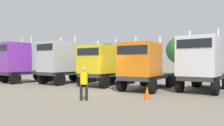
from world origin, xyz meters
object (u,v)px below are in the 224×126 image
object	(u,v)px
semi_truck_silver	(61,62)
semi_truck_orange	(144,66)
semi_truck_purple	(20,62)
semi_truck_yellow	(102,65)
visitor_in_hivis	(84,81)
traffic_cone_near	(147,93)
semi_truck_white	(201,64)

from	to	relation	value
semi_truck_silver	semi_truck_orange	distance (m)	8.44
semi_truck_purple	semi_truck_yellow	size ratio (longest dim) A/B	1.06
semi_truck_yellow	visitor_in_hivis	bearing A→B (deg)	27.62
semi_truck_silver	traffic_cone_near	size ratio (longest dim) A/B	8.80
semi_truck_yellow	semi_truck_silver	bearing A→B (deg)	-84.17
semi_truck_purple	semi_truck_orange	xyz separation A→B (m)	(12.75, -0.03, -0.22)
semi_truck_silver	visitor_in_hivis	world-z (taller)	semi_truck_silver
semi_truck_silver	semi_truck_purple	bearing A→B (deg)	-70.02
semi_truck_yellow	semi_truck_white	xyz separation A→B (m)	(7.80, 0.09, 0.12)
semi_truck_orange	semi_truck_purple	bearing A→B (deg)	-87.04
visitor_in_hivis	traffic_cone_near	size ratio (longest dim) A/B	2.39
semi_truck_purple	semi_truck_white	size ratio (longest dim) A/B	0.99
semi_truck_silver	semi_truck_yellow	size ratio (longest dim) A/B	1.09
semi_truck_yellow	semi_truck_orange	size ratio (longest dim) A/B	0.92
semi_truck_purple	visitor_in_hivis	bearing A→B (deg)	77.94
semi_truck_white	semi_truck_silver	bearing A→B (deg)	-80.74
semi_truck_purple	semi_truck_white	bearing A→B (deg)	107.08
semi_truck_yellow	semi_truck_white	size ratio (longest dim) A/B	0.93
semi_truck_orange	semi_truck_silver	bearing A→B (deg)	-93.47
semi_truck_orange	visitor_in_hivis	bearing A→B (deg)	-12.40
semi_truck_silver	visitor_in_hivis	distance (m)	9.40
semi_truck_orange	semi_truck_white	bearing A→B (deg)	109.07
semi_truck_white	semi_truck_orange	bearing A→B (deg)	-65.28
semi_truck_orange	semi_truck_white	xyz separation A→B (m)	(3.75, 1.07, 0.14)
semi_truck_purple	visitor_in_hivis	xyz separation A→B (m)	(11.26, -5.37, -0.96)
semi_truck_silver	semi_truck_white	bearing A→B (deg)	98.42
semi_truck_yellow	visitor_in_hivis	world-z (taller)	semi_truck_yellow
semi_truck_orange	traffic_cone_near	size ratio (longest dim) A/B	8.76
semi_truck_yellow	visitor_in_hivis	size ratio (longest dim) A/B	3.38
semi_truck_silver	visitor_in_hivis	bearing A→B (deg)	55.43
semi_truck_yellow	traffic_cone_near	size ratio (longest dim) A/B	8.09
semi_truck_yellow	semi_truck_orange	distance (m)	4.17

